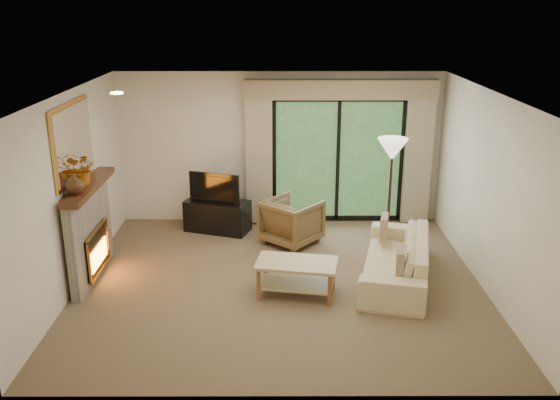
{
  "coord_description": "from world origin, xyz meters",
  "views": [
    {
      "loc": [
        -0.02,
        -7.41,
        3.69
      ],
      "look_at": [
        0.0,
        0.3,
        1.1
      ],
      "focal_mm": 38.0,
      "sensor_mm": 36.0,
      "label": 1
    }
  ],
  "objects_px": {
    "armchair": "(292,221)",
    "coffee_table": "(297,278)",
    "sofa": "(396,258)",
    "media_console": "(218,216)"
  },
  "relations": [
    {
      "from": "armchair",
      "to": "coffee_table",
      "type": "xyz_separation_m",
      "value": [
        0.03,
        -1.77,
        -0.13
      ]
    },
    {
      "from": "sofa",
      "to": "armchair",
      "type": "bearing_deg",
      "value": -119.58
    },
    {
      "from": "media_console",
      "to": "coffee_table",
      "type": "distance_m",
      "value": 2.63
    },
    {
      "from": "armchair",
      "to": "sofa",
      "type": "relative_size",
      "value": 0.37
    },
    {
      "from": "media_console",
      "to": "sofa",
      "type": "height_order",
      "value": "sofa"
    },
    {
      "from": "sofa",
      "to": "coffee_table",
      "type": "distance_m",
      "value": 1.47
    },
    {
      "from": "armchair",
      "to": "sofa",
      "type": "xyz_separation_m",
      "value": [
        1.42,
        -1.32,
        -0.05
      ]
    },
    {
      "from": "sofa",
      "to": "media_console",
      "type": "bearing_deg",
      "value": -111.56
    },
    {
      "from": "media_console",
      "to": "coffee_table",
      "type": "relative_size",
      "value": 1.01
    },
    {
      "from": "armchair",
      "to": "media_console",
      "type": "bearing_deg",
      "value": 16.92
    }
  ]
}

